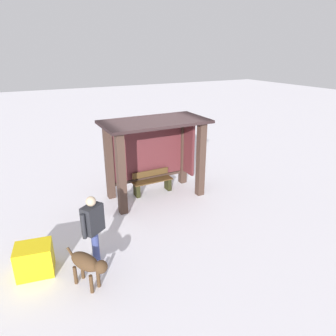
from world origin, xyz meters
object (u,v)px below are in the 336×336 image
at_px(bus_shelter, 156,145).
at_px(person_walking, 93,225).
at_px(bench_left_inside, 152,183).
at_px(dog, 88,264).
at_px(grit_bin, 35,260).

height_order(bus_shelter, person_walking, bus_shelter).
height_order(bench_left_inside, dog, dog).
relative_size(bench_left_inside, grit_bin, 1.82).
bearing_deg(grit_bin, dog, -45.68).
relative_size(bus_shelter, bench_left_inside, 2.37).
height_order(person_walking, grit_bin, person_walking).
distance_m(bus_shelter, bench_left_inside, 1.25).
bearing_deg(bus_shelter, bench_left_inside, 126.75).
distance_m(bus_shelter, grit_bin, 4.52).
distance_m(bench_left_inside, person_walking, 3.60).
height_order(person_walking, dog, person_walking).
bearing_deg(dog, bench_left_inside, 48.97).
xyz_separation_m(dog, grit_bin, (-0.87, 0.89, -0.21)).
bearing_deg(person_walking, bus_shelter, 43.56).
bearing_deg(bench_left_inside, bus_shelter, -53.25).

